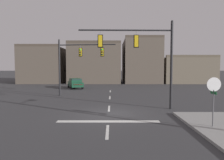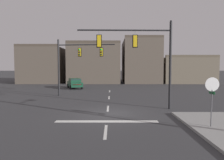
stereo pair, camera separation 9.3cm
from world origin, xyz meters
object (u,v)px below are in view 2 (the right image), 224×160
signal_mast_near_side (144,51)px  signal_mast_far_side (75,58)px  stop_sign (212,90)px  car_lot_nearside (75,83)px

signal_mast_near_side → signal_mast_far_side: 10.24m
stop_sign → signal_mast_far_side: bearing=127.2°
signal_mast_far_side → stop_sign: 16.33m
signal_mast_near_side → car_lot_nearside: (-8.53, 16.17, -3.83)m
signal_mast_near_side → stop_sign: bearing=-61.8°
signal_mast_near_side → stop_sign: signal_mast_near_side is taller
signal_mast_far_side → car_lot_nearside: bearing=100.6°
stop_sign → car_lot_nearside: 24.36m
signal_mast_near_side → car_lot_nearside: 18.68m
signal_mast_near_side → stop_sign: size_ratio=2.65×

